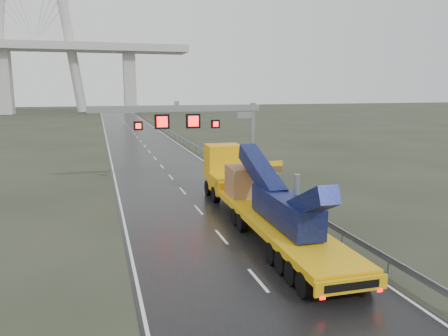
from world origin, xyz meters
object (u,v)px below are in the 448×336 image
object	(u,v)px
heavy_haul_truck	(252,191)
striped_barrier	(273,180)
exit_sign_pair	(274,169)
sign_gantry	(201,122)

from	to	relation	value
heavy_haul_truck	striped_barrier	xyz separation A→B (m)	(5.11, 8.67, -1.30)
exit_sign_pair	striped_barrier	distance (m)	1.73
sign_gantry	heavy_haul_truck	size ratio (longest dim) A/B	0.71
heavy_haul_truck	exit_sign_pair	distance (m)	8.81
heavy_haul_truck	striped_barrier	bearing A→B (deg)	60.74
heavy_haul_truck	exit_sign_pair	xyz separation A→B (m)	(4.65, 7.49, -0.11)
sign_gantry	striped_barrier	size ratio (longest dim) A/B	12.50
exit_sign_pair	heavy_haul_truck	bearing A→B (deg)	-119.12
heavy_haul_truck	exit_sign_pair	bearing A→B (deg)	59.43
sign_gantry	heavy_haul_truck	world-z (taller)	sign_gantry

